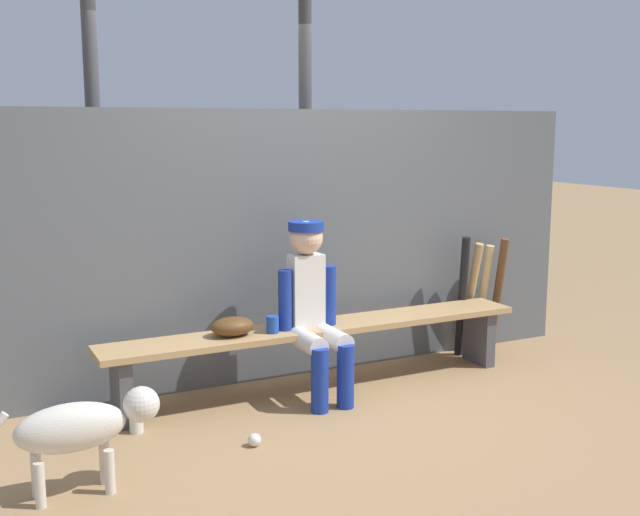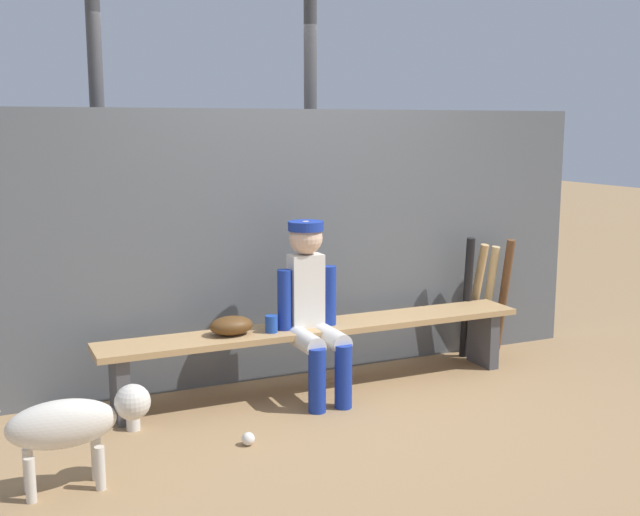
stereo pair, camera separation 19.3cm
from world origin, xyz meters
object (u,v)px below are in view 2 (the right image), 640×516
object	(u,v)px
bat_aluminum_black	(467,298)
scoreboard	(217,6)
bat_wood_tan	(475,299)
bat_wood_natural	(488,299)
bat_wood_dark	(504,295)
dog	(74,423)
baseball_glove	(231,326)
cup_on_bench	(271,324)
cup_on_ground	(133,421)
baseball	(248,439)
player_seated	(313,304)
dugout_bench	(320,338)

from	to	relation	value
bat_aluminum_black	scoreboard	distance (m)	2.82
bat_wood_tan	bat_wood_natural	xyz separation A→B (m)	(0.14, 0.01, -0.02)
bat_wood_dark	dog	distance (m)	3.52
bat_wood_dark	baseball_glove	bearing A→B (deg)	-174.41
bat_wood_natural	cup_on_bench	bearing A→B (deg)	-170.60
bat_wood_tan	dog	bearing A→B (deg)	-160.64
baseball_glove	dog	xyz separation A→B (m)	(-1.07, -0.84, -0.17)
bat_wood_tan	scoreboard	distance (m)	2.89
cup_on_ground	dog	distance (m)	0.80
bat_wood_dark	bat_wood_natural	bearing A→B (deg)	157.36
cup_on_ground	cup_on_bench	world-z (taller)	cup_on_bench
scoreboard	baseball	bearing A→B (deg)	-102.90
bat_wood_tan	baseball	bearing A→B (deg)	-156.53
scoreboard	cup_on_ground	bearing A→B (deg)	-128.00
bat_aluminum_black	player_seated	bearing A→B (deg)	-167.65
bat_wood_dark	cup_on_ground	size ratio (longest dim) A/B	8.20
bat_wood_natural	cup_on_bench	world-z (taller)	bat_wood_natural
player_seated	baseball	size ratio (longest dim) A/B	15.50
bat_wood_natural	baseball	bearing A→B (deg)	-157.45
bat_wood_dark	baseball	world-z (taller)	bat_wood_dark
cup_on_bench	scoreboard	distance (m)	2.33
baseball	cup_on_ground	xyz separation A→B (m)	(-0.54, 0.49, 0.02)
player_seated	dog	bearing A→B (deg)	-155.35
dugout_bench	baseball	distance (m)	1.07
bat_wood_natural	cup_on_ground	distance (m)	2.91
player_seated	bat_wood_natural	world-z (taller)	player_seated
bat_wood_dark	bat_aluminum_black	bearing A→B (deg)	-175.86
baseball_glove	bat_aluminum_black	size ratio (longest dim) A/B	0.30
baseball_glove	bat_wood_tan	xyz separation A→B (m)	(2.04, 0.25, -0.07)
bat_wood_tan	dugout_bench	bearing A→B (deg)	-169.86
baseball_glove	cup_on_bench	distance (m)	0.26
bat_aluminum_black	bat_wood_dark	xyz separation A→B (m)	(0.36, 0.03, -0.02)
baseball_glove	baseball	bearing A→B (deg)	-100.94
baseball	dog	world-z (taller)	dog
bat_wood_tan	dog	world-z (taller)	bat_wood_tan
baseball_glove	bat_wood_natural	xyz separation A→B (m)	(2.17, 0.27, -0.08)
bat_wood_tan	cup_on_bench	xyz separation A→B (m)	(-1.79, -0.30, 0.06)
player_seated	bat_wood_tan	distance (m)	1.58
player_seated	cup_on_ground	size ratio (longest dim) A/B	10.43
dugout_bench	cup_on_bench	bearing A→B (deg)	-172.35
bat_wood_natural	cup_on_ground	size ratio (longest dim) A/B	7.67
dugout_bench	bat_wood_tan	distance (m)	1.45
bat_wood_dark	baseball	distance (m)	2.62
bat_wood_tan	bat_wood_dark	size ratio (longest dim) A/B	0.98
dugout_bench	scoreboard	distance (m)	2.47
cup_on_ground	bat_wood_tan	bearing A→B (deg)	9.53
bat_wood_tan	scoreboard	world-z (taller)	scoreboard
dugout_bench	bat_aluminum_black	bearing A→B (deg)	8.59
baseball_glove	bat_wood_dark	size ratio (longest dim) A/B	0.31
bat_aluminum_black	cup_on_ground	xyz separation A→B (m)	(-2.60, -0.40, -0.41)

